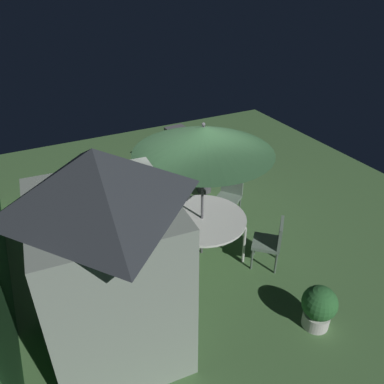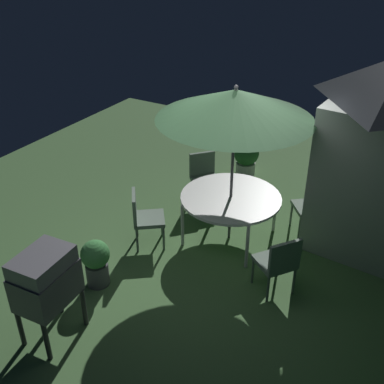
% 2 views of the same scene
% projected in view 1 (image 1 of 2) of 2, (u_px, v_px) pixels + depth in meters
% --- Properties ---
extents(ground_plane, '(11.00, 11.00, 0.00)m').
position_uv_depth(ground_plane, '(186.00, 231.00, 7.45)').
color(ground_plane, '#47703D').
extents(garden_shed, '(2.02, 1.82, 2.90)m').
position_uv_depth(garden_shed, '(108.00, 257.00, 4.53)').
color(garden_shed, gray).
rests_on(garden_shed, ground).
extents(patio_table, '(1.54, 1.54, 0.76)m').
position_uv_depth(patio_table, '(202.00, 220.00, 6.51)').
color(patio_table, white).
rests_on(patio_table, ground).
extents(patio_umbrella, '(2.22, 2.22, 2.49)m').
position_uv_depth(patio_umbrella, '(203.00, 139.00, 5.75)').
color(patio_umbrella, '#4C4C51').
rests_on(patio_umbrella, ground).
extents(bbq_grill, '(0.73, 0.55, 1.20)m').
position_uv_depth(bbq_grill, '(180.00, 144.00, 9.01)').
color(bbq_grill, '#47474C').
rests_on(bbq_grill, ground).
extents(chair_near_shed, '(0.65, 0.65, 0.90)m').
position_uv_depth(chair_near_shed, '(272.00, 240.00, 6.34)').
color(chair_near_shed, slate).
rests_on(chair_near_shed, ground).
extents(chair_far_side, '(0.65, 0.65, 0.90)m').
position_uv_depth(chair_far_side, '(230.00, 194.00, 7.65)').
color(chair_far_side, slate).
rests_on(chair_far_side, ground).
extents(chair_toward_hedge, '(0.65, 0.65, 0.90)m').
position_uv_depth(chair_toward_hedge, '(126.00, 221.00, 6.82)').
color(chair_toward_hedge, slate).
rests_on(chair_toward_hedge, ground).
extents(chair_toward_house, '(0.65, 0.65, 0.90)m').
position_uv_depth(chair_toward_house, '(165.00, 280.00, 5.55)').
color(chair_toward_house, slate).
rests_on(chair_toward_house, ground).
extents(potted_plant_by_shed, '(0.50, 0.50, 0.69)m').
position_uv_depth(potted_plant_by_shed, '(319.00, 307.00, 5.30)').
color(potted_plant_by_shed, silver).
rests_on(potted_plant_by_shed, ground).
extents(potted_plant_by_grill, '(0.40, 0.40, 0.70)m').
position_uv_depth(potted_plant_by_grill, '(205.00, 177.00, 8.56)').
color(potted_plant_by_grill, '#4C4C51').
rests_on(potted_plant_by_grill, ground).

